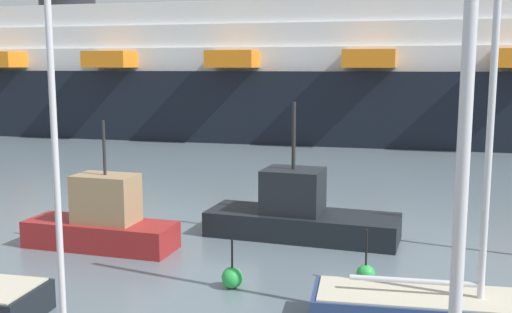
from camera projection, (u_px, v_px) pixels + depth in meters
sailboat_1 at (456, 308)px, 14.24m from camera, size 6.91×2.34×11.53m
fishing_boat_0 at (103, 222)px, 20.80m from camera, size 5.37×1.90×4.47m
fishing_boat_1 at (299, 215)px, 22.18m from camera, size 7.18×2.78×5.01m
channel_buoy_0 at (232, 277)px, 17.10m from camera, size 0.61×0.61×1.45m
channel_buoy_1 at (366, 274)px, 17.47m from camera, size 0.55×0.55×1.62m
cruise_ship at (255, 76)px, 55.16m from camera, size 107.12×17.33×17.02m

